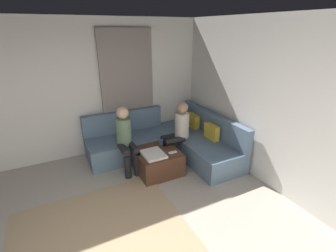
{
  "coord_description": "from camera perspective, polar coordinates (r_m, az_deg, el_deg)",
  "views": [
    {
      "loc": [
        1.98,
        -0.2,
        2.5
      ],
      "look_at": [
        -1.63,
        1.63,
        0.85
      ],
      "focal_mm": 25.96,
      "sensor_mm": 36.0,
      "label": 1
    }
  ],
  "objects": [
    {
      "name": "sectional_couch",
      "position": [
        5.08,
        0.2,
        -3.77
      ],
      "size": [
        2.1,
        2.55,
        0.87
      ],
      "color": "slate",
      "rests_on": "ground_plane"
    },
    {
      "name": "game_remote",
      "position": [
        4.35,
        1.11,
        -6.19
      ],
      "size": [
        0.05,
        0.15,
        0.02
      ],
      "primitive_type": "cube",
      "color": "white",
      "rests_on": "ottoman"
    },
    {
      "name": "ottoman",
      "position": [
        4.52,
        -2.49,
        -8.29
      ],
      "size": [
        0.76,
        0.76,
        0.42
      ],
      "primitive_type": "cube",
      "color": "#4C2D1E",
      "rests_on": "ground_plane"
    },
    {
      "name": "person_on_couch_side",
      "position": [
        4.47,
        -9.9,
        -2.53
      ],
      "size": [
        0.6,
        0.3,
        1.2
      ],
      "rotation": [
        0.0,
        0.0,
        -1.57
      ],
      "color": "black",
      "rests_on": "ground_plane"
    },
    {
      "name": "wall_back",
      "position": [
        3.89,
        29.36,
        2.03
      ],
      "size": [
        6.0,
        0.12,
        2.7
      ],
      "primitive_type": "cube",
      "color": "silver",
      "rests_on": "ground_plane"
    },
    {
      "name": "coffee_mug",
      "position": [
        4.64,
        -1.64,
        -3.82
      ],
      "size": [
        0.08,
        0.08,
        0.1
      ],
      "primitive_type": "cylinder",
      "color": "#334C72",
      "rests_on": "ottoman"
    },
    {
      "name": "folded_blanket",
      "position": [
        4.29,
        -3.45,
        -6.61
      ],
      "size": [
        0.44,
        0.36,
        0.04
      ],
      "primitive_type": "cube",
      "color": "white",
      "rests_on": "ottoman"
    },
    {
      "name": "person_on_couch_back",
      "position": [
        4.73,
        2.24,
        -0.77
      ],
      "size": [
        0.3,
        0.6,
        1.2
      ],
      "rotation": [
        0.0,
        0.0,
        3.14
      ],
      "color": "black",
      "rests_on": "ground_plane"
    },
    {
      "name": "curtain_panel",
      "position": [
        5.2,
        -9.39,
        7.97
      ],
      "size": [
        0.06,
        1.1,
        2.5
      ],
      "primitive_type": "cube",
      "color": "gray",
      "rests_on": "ground_plane"
    },
    {
      "name": "wall_left",
      "position": [
        5.06,
        -24.05,
        7.11
      ],
      "size": [
        0.12,
        6.0,
        2.7
      ],
      "primitive_type": "cube",
      "color": "silver",
      "rests_on": "ground_plane"
    }
  ]
}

